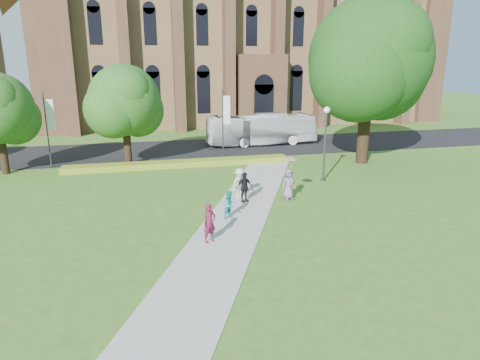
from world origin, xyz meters
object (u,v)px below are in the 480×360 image
object	(u,v)px
large_tree	(369,59)
pedestrian_0	(209,223)
streetlamp	(325,135)
tour_coach	(262,129)

from	to	relation	value
large_tree	pedestrian_0	world-z (taller)	large_tree
streetlamp	tour_coach	xyz separation A→B (m)	(-0.42, 14.10, -1.72)
large_tree	tour_coach	xyz separation A→B (m)	(-5.92, 9.60, -6.79)
large_tree	pedestrian_0	size ratio (longest dim) A/B	7.01
large_tree	pedestrian_0	bearing A→B (deg)	-138.90
tour_coach	pedestrian_0	size ratio (longest dim) A/B	5.93
tour_coach	large_tree	bearing A→B (deg)	-150.64
streetlamp	pedestrian_0	size ratio (longest dim) A/B	2.78
tour_coach	pedestrian_0	bearing A→B (deg)	155.64
streetlamp	pedestrian_0	distance (m)	13.24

